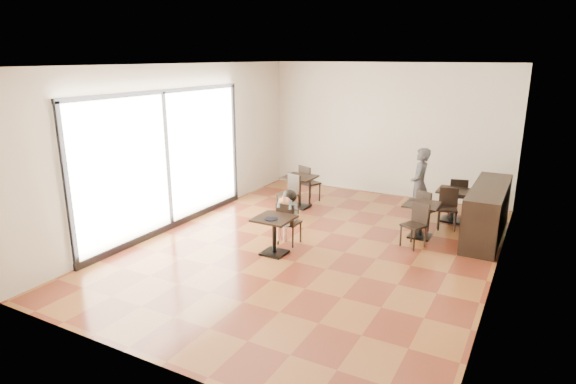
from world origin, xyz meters
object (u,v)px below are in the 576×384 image
Objects in this scene: cafe_table_mid at (421,220)px; chair_left_a at (310,183)px; chair_back_b at (448,209)px; cafe_table_back at (453,205)px; chair_mid_b at (414,226)px; child_chair at (289,223)px; adult_patron at (419,185)px; child at (289,217)px; chair_mid_a at (428,209)px; chair_back_a at (458,196)px; child_table at (274,236)px; chair_left_b at (288,195)px; cafe_table_left at (299,192)px.

chair_left_a is at bearing 158.59° from cafe_table_mid.
chair_back_b reaches higher than cafe_table_mid.
cafe_table_back is (0.35, 1.27, 0.00)m from cafe_table_mid.
cafe_table_back is 0.84× the size of chair_mid_b.
cafe_table_mid is (2.04, 1.49, -0.07)m from child_chair.
adult_patron is 0.84m from cafe_table_back.
adult_patron is (1.74, 2.45, 0.26)m from child.
chair_back_a is at bearing -81.14° from chair_mid_a.
cafe_table_back reaches higher than cafe_table_mid.
chair_mid_a is (0.00, 0.55, 0.07)m from cafe_table_mid.
child_table is at bearing -119.45° from chair_mid_b.
adult_patron is 2.78m from chair_left_b.
chair_back_b reaches higher than chair_mid_b.
chair_back_a reaches higher than cafe_table_back.
chair_back_a reaches higher than cafe_table_mid.
cafe_table_left is (-0.86, 2.07, -0.15)m from child.
chair_back_b reaches higher than cafe_table_back.
chair_back_a reaches higher than child_table.
chair_mid_a is at bearing -166.66° from chair_back_b.
cafe_table_left is 0.90× the size of chair_mid_b.
chair_left_a is at bearing 0.04° from chair_back_a.
child is 1.25× the size of chair_back_b.
child_table is at bearing 76.21° from chair_mid_a.
chair_left_b reaches higher than chair_mid_b.
chair_left_a reaches higher than chair_mid_a.
chair_mid_a is at bearing -0.72° from cafe_table_left.
chair_left_b reaches higher than child_chair.
chair_left_b is 1.07× the size of chair_back_b.
child is 2.25m from cafe_table_left.
adult_patron reaches higher than child_chair.
chair_mid_a is 1.10m from chair_mid_b.
chair_left_a is at bearing 108.15° from child.
child_chair reaches higher than chair_mid_b.
cafe_table_mid is at bearing 36.08° from child.
adult_patron is at bearing -155.22° from cafe_table_back.
cafe_table_back reaches higher than child_table.
adult_patron is at bearing 59.87° from child_table.
child_table is at bearing -41.90° from adult_patron.
cafe_table_back is at bearing -91.83° from chair_mid_a.
child reaches higher than chair_mid_b.
child_table is 0.43× the size of adult_patron.
cafe_table_back is at bearing 103.01° from adult_patron.
cafe_table_back is at bearing 103.44° from chair_mid_b.
chair_mid_b reaches higher than cafe_table_mid.
chair_left_a is (-0.86, 2.62, 0.03)m from child_chair.
child_chair is 1.01× the size of chair_mid_a.
cafe_table_mid is at bearing -143.92° from child_chair.
chair_mid_a is 0.92× the size of chair_left_a.
cafe_table_back is at bearing 78.24° from chair_back_a.
chair_back_a is (2.39, 3.30, -0.10)m from child.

